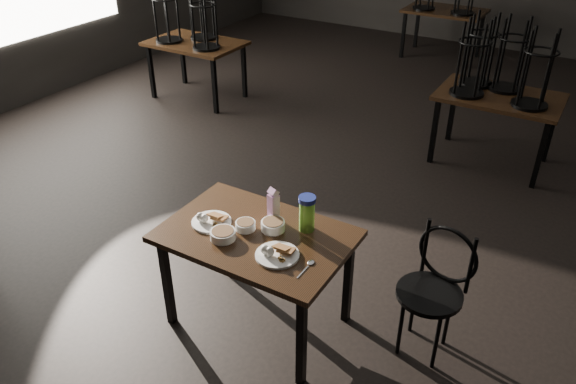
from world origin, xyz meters
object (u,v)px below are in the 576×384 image
Objects in this scene: water_bottle at (307,213)px; bentwood_chair at (436,282)px; main_table at (256,243)px; juice_carton at (273,206)px.

water_bottle reaches higher than bentwood_chair.
juice_carton reaches higher than main_table.
juice_carton is at bearing -175.53° from water_bottle.
juice_carton is 0.24m from water_bottle.
water_bottle is 0.92m from bentwood_chair.
bentwood_chair is at bearing 11.42° from juice_carton.
main_table is at bearing -95.28° from juice_carton.
water_bottle reaches higher than main_table.
bentwood_chair reaches higher than main_table.
main_table is 0.27m from juice_carton.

